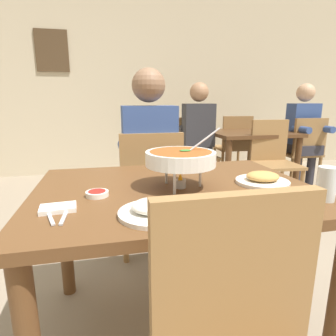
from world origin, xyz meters
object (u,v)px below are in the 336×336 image
Objects in this scene: chair_diner_main at (150,187)px; curry_bowl at (181,159)px; dining_table_main at (175,209)px; drink_glass at (326,185)px; sauce_dish at (97,193)px; chair_bg_left at (195,150)px; chair_bg_window at (273,156)px; diner_main at (149,153)px; chair_bg_middle at (303,149)px; chair_bg_right at (192,144)px; patron_bg_left at (197,131)px; chair_bg_corner at (234,144)px; dining_table_far at (250,142)px; appetizer_plate at (262,179)px; patron_bg_middle at (304,130)px; rice_plate at (154,209)px.

chair_diner_main is 2.71× the size of curry_bowl.
dining_table_main is 0.61m from drink_glass.
chair_diner_main is 0.89m from sauce_dish.
chair_bg_window is (0.69, -0.61, 0.00)m from chair_bg_left.
chair_bg_left is at bearing 70.55° from curry_bowl.
chair_bg_window is (1.48, 0.77, -0.24)m from diner_main.
sauce_dish is at bearing -170.56° from dining_table_main.
chair_bg_middle and chair_bg_right have the same top height.
chair_diner_main reaches higher than dining_table_main.
sauce_dish is 0.07× the size of patron_bg_left.
diner_main is at bearing -116.15° from chair_bg_right.
chair_diner_main is at bearing -118.98° from chair_bg_left.
diner_main reaches higher than chair_diner_main.
sauce_dish is 2.43m from patron_bg_left.
curry_bowl is 0.37× the size of chair_bg_middle.
chair_bg_corner is at bearing 59.46° from dining_table_main.
chair_bg_left is 0.25m from patron_bg_left.
diner_main is (0.00, 0.77, 0.12)m from dining_table_main.
diner_main is (0.00, 0.03, 0.24)m from chair_diner_main.
curry_bowl is 2.52m from dining_table_far.
sauce_dish is (-0.74, -0.02, -0.01)m from appetizer_plate.
curry_bowl is 2.25m from patron_bg_left.
sauce_dish is at bearing -130.84° from dining_table_far.
sauce_dish is 0.07× the size of patron_bg_middle.
appetizer_plate is 1.85× the size of drink_glass.
chair_bg_right is (-0.57, 0.56, -0.09)m from dining_table_far.
dining_table_far is at bearing 54.69° from curry_bowl.
rice_plate is 0.66m from drink_glass.
chair_diner_main is 1.00× the size of chair_bg_left.
dining_table_far is 1.11× the size of chair_bg_window.
patron_bg_middle is (2.29, 2.24, -0.01)m from rice_plate.
dining_table_main is at bearing 9.44° from sauce_dish.
chair_bg_window is (1.63, 1.84, -0.24)m from rice_plate.
diner_main reaches higher than dining_table_far.
chair_diner_main is 1.00× the size of chair_bg_middle.
sauce_dish is at bearing -141.10° from patron_bg_middle.
chair_bg_left is at bearing 61.02° from chair_diner_main.
dining_table_main is 1.34× the size of chair_bg_right.
dining_table_far is 0.69m from chair_bg_middle.
chair_bg_window is at bearing 62.24° from drink_glass.
curry_bowl is 0.57m from drink_glass.
curry_bowl is 0.25× the size of patron_bg_middle.
chair_bg_right is at bearing 64.25° from chair_diner_main.
patron_bg_left is at bearing 79.61° from appetizer_plate.
patron_bg_left is (1.13, 2.15, 0.00)m from sauce_dish.
sauce_dish is at bearing -141.58° from chair_bg_middle.
curry_bowl is 0.37m from sauce_dish.
chair_diner_main is at bearing -138.72° from dining_table_far.
chair_diner_main reaches higher than appetizer_plate.
dining_table_far is 1.11× the size of chair_bg_right.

